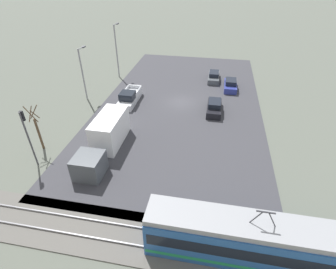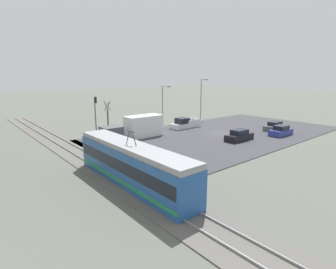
# 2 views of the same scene
# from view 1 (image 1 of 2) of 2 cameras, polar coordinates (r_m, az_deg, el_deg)

# --- Properties ---
(ground_plane) EXTENTS (320.00, 320.00, 0.00)m
(ground_plane) POSITION_cam_1_polar(r_m,az_deg,el_deg) (37.04, 2.91, 6.90)
(ground_plane) COLOR #565B51
(road_surface) EXTENTS (21.42, 40.92, 0.08)m
(road_surface) POSITION_cam_1_polar(r_m,az_deg,el_deg) (37.02, 2.92, 6.96)
(road_surface) COLOR #38383D
(road_surface) RESTS_ON ground
(rail_bed) EXTENTS (75.90, 4.40, 0.22)m
(rail_bed) POSITION_cam_1_polar(r_m,az_deg,el_deg) (20.54, -6.47, -21.32)
(rail_bed) COLOR #5B5954
(rail_bed) RESTS_ON ground
(light_rail_tram) EXTENTS (14.43, 2.55, 4.55)m
(light_rail_tram) POSITION_cam_1_polar(r_m,az_deg,el_deg) (19.07, 18.75, -21.21)
(light_rail_tram) COLOR #235193
(light_rail_tram) RESTS_ON ground
(box_truck) EXTENTS (2.55, 9.52, 3.14)m
(box_truck) POSITION_cam_1_polar(r_m,az_deg,el_deg) (27.78, -13.42, -0.55)
(box_truck) COLOR #4C5156
(box_truck) RESTS_ON ground
(pickup_truck) EXTENTS (2.07, 5.72, 1.79)m
(pickup_truck) POSITION_cam_1_polar(r_m,az_deg,el_deg) (37.07, -8.41, 7.90)
(pickup_truck) COLOR silver
(pickup_truck) RESTS_ON ground
(sedan_car_0) EXTENTS (1.82, 4.57, 1.54)m
(sedan_car_0) POSITION_cam_1_polar(r_m,az_deg,el_deg) (34.86, 10.02, 5.88)
(sedan_car_0) COLOR black
(sedan_car_0) RESTS_ON ground
(sedan_car_1) EXTENTS (1.74, 4.60, 1.43)m
(sedan_car_1) POSITION_cam_1_polar(r_m,az_deg,el_deg) (44.68, 9.93, 12.28)
(sedan_car_1) COLOR #4C5156
(sedan_car_1) RESTS_ON ground
(sedan_car_2) EXTENTS (1.84, 4.33, 1.52)m
(sedan_car_2) POSITION_cam_1_polar(r_m,az_deg,el_deg) (41.91, 13.43, 10.42)
(sedan_car_2) COLOR navy
(sedan_car_2) RESTS_ON ground
(traffic_light_pole) EXTENTS (0.28, 0.47, 5.90)m
(traffic_light_pole) POSITION_cam_1_polar(r_m,az_deg,el_deg) (26.91, -28.34, 0.42)
(traffic_light_pole) COLOR #47474C
(traffic_light_pole) RESTS_ON ground
(street_tree) EXTENTS (1.21, 1.00, 5.13)m
(street_tree) POSITION_cam_1_polar(r_m,az_deg,el_deg) (29.81, -26.49, 0.91)
(street_tree) COLOR brown
(street_tree) RESTS_ON ground
(street_lamp_near_crossing) EXTENTS (0.36, 1.95, 8.44)m
(street_lamp_near_crossing) POSITION_cam_1_polar(r_m,az_deg,el_deg) (45.20, -11.12, 18.03)
(street_lamp_near_crossing) COLOR gray
(street_lamp_near_crossing) RESTS_ON ground
(street_lamp_mid_block) EXTENTS (0.36, 1.95, 7.15)m
(street_lamp_mid_block) POSITION_cam_1_polar(r_m,az_deg,el_deg) (38.45, -18.06, 13.14)
(street_lamp_mid_block) COLOR gray
(street_lamp_mid_block) RESTS_ON ground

